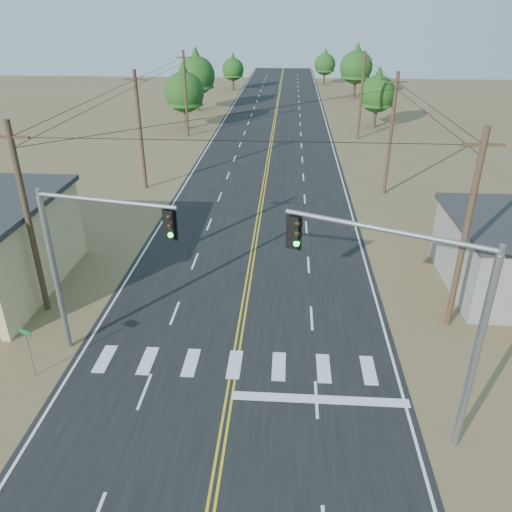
{
  "coord_description": "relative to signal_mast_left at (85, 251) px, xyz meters",
  "views": [
    {
      "loc": [
        2.17,
        -9.85,
        14.5
      ],
      "look_at": [
        0.7,
        12.07,
        3.5
      ],
      "focal_mm": 35.0,
      "sensor_mm": 36.0,
      "label": 1
    }
  ],
  "objects": [
    {
      "name": "signal_mast_right",
      "position": [
        12.98,
        -3.66,
        0.26
      ],
      "size": [
        6.62,
        3.1,
        8.17
      ],
      "rotation": [
        0.0,
        0.0,
        -0.42
      ],
      "color": "gray",
      "rests_on": "ground"
    },
    {
      "name": "utility_pole_left_mid",
      "position": [
        -4.22,
        23.5,
        -0.18
      ],
      "size": [
        1.8,
        0.3,
        10.0
      ],
      "color": "#4C3826",
      "rests_on": "ground"
    },
    {
      "name": "tree_right_near",
      "position": [
        19.71,
        50.14,
        -0.5
      ],
      "size": [
        4.71,
        4.71,
        7.85
      ],
      "color": "#3F2D1E",
      "rests_on": "ground"
    },
    {
      "name": "utility_pole_left_near",
      "position": [
        -4.22,
        3.5,
        -0.18
      ],
      "size": [
        1.8,
        0.3,
        10.0
      ],
      "color": "#4C3826",
      "rests_on": "ground"
    },
    {
      "name": "road",
      "position": [
        6.28,
        21.5,
        -5.29
      ],
      "size": [
        15.0,
        200.0,
        0.02
      ],
      "primitive_type": "cube",
      "color": "black",
      "rests_on": "ground"
    },
    {
      "name": "utility_pole_left_far",
      "position": [
        -4.22,
        43.5,
        -0.18
      ],
      "size": [
        1.8,
        0.3,
        10.0
      ],
      "color": "#4C3826",
      "rests_on": "ground"
    },
    {
      "name": "utility_pole_right_far",
      "position": [
        16.78,
        43.5,
        -0.18
      ],
      "size": [
        1.8,
        0.3,
        10.0
      ],
      "color": "#4C3826",
      "rests_on": "ground"
    },
    {
      "name": "tree_right_mid",
      "position": [
        19.63,
        74.44,
        0.38
      ],
      "size": [
        5.57,
        5.57,
        9.29
      ],
      "color": "#3F2D1E",
      "rests_on": "ground"
    },
    {
      "name": "signal_mast_left",
      "position": [
        0.0,
        0.0,
        0.0
      ],
      "size": [
        6.1,
        1.57,
        7.87
      ],
      "rotation": [
        0.0,
        0.0,
        -0.2
      ],
      "color": "gray",
      "rests_on": "ground"
    },
    {
      "name": "tree_right_far",
      "position": [
        15.28,
        91.31,
        -0.95
      ],
      "size": [
        4.27,
        4.27,
        7.12
      ],
      "color": "#3F2D1E",
      "rests_on": "ground"
    },
    {
      "name": "utility_pole_right_mid",
      "position": [
        16.78,
        23.5,
        -0.18
      ],
      "size": [
        1.8,
        0.3,
        10.0
      ],
      "color": "#4C3826",
      "rests_on": "ground"
    },
    {
      "name": "tree_left_far",
      "position": [
        -2.72,
        82.3,
        -1.1
      ],
      "size": [
        4.12,
        4.12,
        6.87
      ],
      "color": "#3F2D1E",
      "rests_on": "ground"
    },
    {
      "name": "tree_left_near",
      "position": [
        -5.21,
        47.62,
        -0.14
      ],
      "size": [
        5.06,
        5.06,
        8.44
      ],
      "color": "#3F2D1E",
      "rests_on": "ground"
    },
    {
      "name": "street_sign",
      "position": [
        -2.37,
        -1.81,
        -3.68
      ],
      "size": [
        0.66,
        0.32,
        2.41
      ],
      "rotation": [
        0.0,
        0.0,
        -0.43
      ],
      "color": "gray",
      "rests_on": "ground"
    },
    {
      "name": "tree_left_mid",
      "position": [
        -5.92,
        60.72,
        0.44
      ],
      "size": [
        5.63,
        5.63,
        9.38
      ],
      "color": "#3F2D1E",
      "rests_on": "ground"
    },
    {
      "name": "utility_pole_right_near",
      "position": [
        16.78,
        3.5,
        -0.18
      ],
      "size": [
        1.8,
        0.3,
        10.0
      ],
      "color": "#4C3826",
      "rests_on": "ground"
    }
  ]
}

